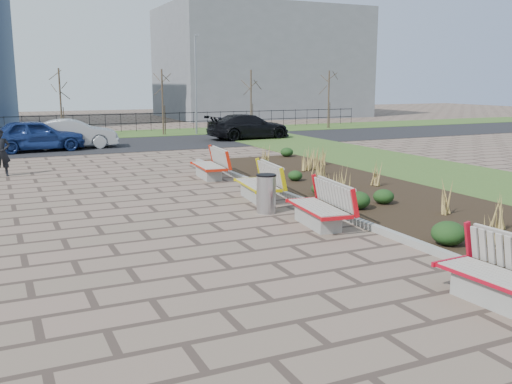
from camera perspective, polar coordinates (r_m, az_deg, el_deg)
name	(u,v)px	position (r m, az deg, el deg)	size (l,w,h in m)	color
ground	(250,284)	(9.59, -0.62, -9.15)	(120.00, 120.00, 0.00)	brown
planting_bed	(376,196)	(16.85, 11.89, -0.36)	(4.50, 18.00, 0.10)	black
planting_curb	(306,202)	(15.59, 5.00, -0.99)	(0.16, 18.00, 0.15)	gray
grass_verge_near	(496,184)	(20.03, 22.88, 0.70)	(5.00, 38.00, 0.04)	#33511E
grass_verge_far	(60,137)	(36.55, -19.00, 5.27)	(80.00, 5.00, 0.04)	#33511E
road	(73,147)	(30.62, -17.80, 4.32)	(80.00, 7.00, 0.02)	black
bench_a	(504,275)	(9.25, 23.54, -7.60)	(0.90, 2.10, 1.00)	red
bench_b	(318,205)	(13.23, 6.19, -1.29)	(0.90, 2.10, 1.00)	red
bench_c	(257,182)	(16.12, 0.10, 0.99)	(0.90, 2.10, 1.00)	#D7C30B
bench_d	(208,164)	(19.76, -4.78, 2.82)	(0.90, 2.10, 1.00)	red
litter_bin	(266,194)	(14.46, 1.03, -0.22)	(0.49, 0.49, 0.98)	#B2B2B7
pedestrian	(1,153)	(21.96, -24.13, 3.59)	(0.61, 0.40, 1.67)	black
car_blue	(36,135)	(29.16, -21.17, 5.32)	(1.80, 4.47, 1.52)	navy
car_silver	(73,134)	(29.94, -17.83, 5.57)	(1.51, 4.33, 1.43)	gray
car_black	(249,127)	(33.14, -0.74, 6.56)	(1.99, 4.90, 1.42)	black
tree_c	(61,104)	(34.93, -18.95, 8.36)	(1.40, 1.40, 4.00)	#4C3D2D
tree_d	(163,102)	(36.06, -9.33, 8.87)	(1.40, 1.40, 4.00)	#4C3D2D
tree_e	(251,101)	(38.11, -0.50, 9.12)	(1.40, 1.40, 4.00)	#4C3D2D
tree_f	(329,99)	(40.95, 7.27, 9.16)	(1.40, 1.40, 4.00)	#4C3D2D
lamp_east	(196,86)	(36.16, -6.06, 10.54)	(0.24, 0.60, 6.00)	gray
railing_fence	(57,125)	(37.99, -19.30, 6.38)	(44.00, 0.10, 1.20)	black
building_grey	(261,63)	(55.55, 0.46, 12.77)	(18.00, 12.00, 10.00)	slate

